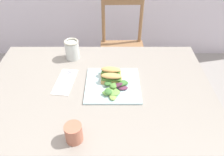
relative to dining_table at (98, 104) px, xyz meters
name	(u,v)px	position (x,y,z in m)	size (l,w,h in m)	color
dining_table	(98,104)	(0.00, 0.00, 0.00)	(1.22, 0.82, 0.74)	gray
chair_wooden_far	(121,49)	(0.17, 0.86, -0.16)	(0.41, 0.41, 0.87)	#8E6642
plate_lunch	(112,85)	(0.08, 0.01, 0.14)	(0.29, 0.29, 0.01)	silver
sandwich_half_front	(111,78)	(0.07, 0.03, 0.17)	(0.11, 0.06, 0.06)	tan
sandwich_half_back	(110,72)	(0.07, 0.08, 0.17)	(0.11, 0.06, 0.06)	tan
salad_mixed_greens	(114,87)	(0.09, -0.03, 0.16)	(0.15, 0.16, 0.04)	#518438
napkin_folded	(64,82)	(-0.18, 0.04, 0.13)	(0.09, 0.22, 0.00)	silver
fork_on_napkin	(65,79)	(-0.18, 0.06, 0.14)	(0.05, 0.19, 0.00)	silver
mason_jar_iced_tea	(71,51)	(-0.17, 0.28, 0.19)	(0.09, 0.09, 0.12)	#C67528
cup_extra_side	(73,133)	(-0.08, -0.33, 0.17)	(0.07, 0.07, 0.08)	#B2664C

